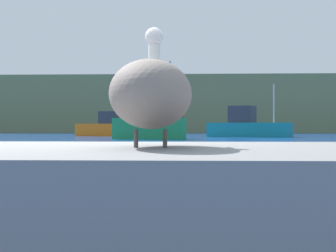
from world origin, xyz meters
TOP-DOWN VIEW (x-y plane):
  - ground_plane at (0.00, 0.00)m, footprint 260.00×260.00m
  - hillside_backdrop at (0.00, 71.06)m, footprint 140.00×15.20m
  - pier_dock at (0.76, -1.00)m, footprint 3.64×2.63m
  - pelican at (0.76, -0.99)m, footprint 0.58×1.37m
  - fishing_boat_green at (-1.92, 30.78)m, footprint 5.23×2.54m
  - fishing_boat_teal at (6.01, 38.57)m, footprint 7.34×4.76m
  - fishing_boat_orange at (-6.75, 41.83)m, footprint 5.63×2.50m

SIDE VIEW (x-z plane):
  - ground_plane at x=0.00m, z-range 0.00..0.00m
  - pier_dock at x=0.76m, z-range 0.00..0.75m
  - fishing_boat_orange at x=-6.75m, z-range -1.85..3.50m
  - fishing_boat_teal at x=6.01m, z-range -1.32..3.13m
  - fishing_boat_green at x=-1.92m, z-range -1.67..3.81m
  - pelican at x=0.76m, z-range 0.67..1.58m
  - hillside_backdrop at x=0.00m, z-range 0.00..8.05m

